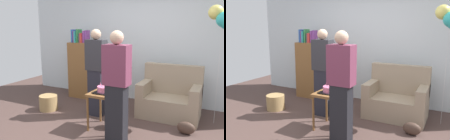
% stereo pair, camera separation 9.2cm
% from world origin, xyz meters
% --- Properties ---
extents(ground_plane, '(8.00, 8.00, 0.00)m').
position_xyz_m(ground_plane, '(0.00, 0.00, 0.00)').
color(ground_plane, '#4C3833').
extents(wall_back, '(6.00, 0.10, 2.70)m').
position_xyz_m(wall_back, '(0.00, 2.05, 1.35)').
color(wall_back, silver).
rests_on(wall_back, ground_plane).
extents(couch, '(1.10, 0.70, 0.96)m').
position_xyz_m(couch, '(0.77, 1.33, 0.34)').
color(couch, gray).
rests_on(couch, ground_plane).
extents(bookshelf, '(0.80, 0.36, 1.61)m').
position_xyz_m(bookshelf, '(-1.27, 1.63, 0.68)').
color(bookshelf, brown).
rests_on(bookshelf, ground_plane).
extents(side_table, '(0.48, 0.48, 0.62)m').
position_xyz_m(side_table, '(-0.06, 0.32, 0.52)').
color(side_table, brown).
rests_on(side_table, ground_plane).
extents(birthday_cake, '(0.32, 0.32, 0.17)m').
position_xyz_m(birthday_cake, '(-0.06, 0.32, 0.67)').
color(birthday_cake, black).
rests_on(birthday_cake, side_table).
extents(person_blowing_candles, '(0.36, 0.22, 1.63)m').
position_xyz_m(person_blowing_candles, '(-0.49, 0.76, 0.83)').
color(person_blowing_candles, '#23232D').
rests_on(person_blowing_candles, ground_plane).
extents(person_holding_cake, '(0.36, 0.22, 1.63)m').
position_xyz_m(person_holding_cake, '(0.31, -0.05, 0.83)').
color(person_holding_cake, black).
rests_on(person_holding_cake, ground_plane).
extents(wicker_basket, '(0.36, 0.36, 0.30)m').
position_xyz_m(wicker_basket, '(-1.51, 0.56, 0.15)').
color(wicker_basket, '#A88451').
rests_on(wicker_basket, ground_plane).
extents(handbag, '(0.28, 0.14, 0.20)m').
position_xyz_m(handbag, '(1.18, 0.69, 0.10)').
color(handbag, '#473328').
rests_on(handbag, ground_plane).
extents(balloon_bunch, '(0.46, 0.33, 2.02)m').
position_xyz_m(balloon_bunch, '(1.57, 1.28, 1.81)').
color(balloon_bunch, silver).
rests_on(balloon_bunch, ground_plane).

